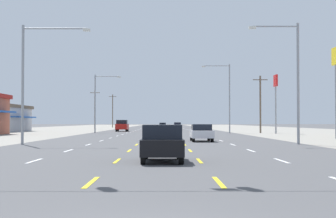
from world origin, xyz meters
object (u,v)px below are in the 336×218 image
object	(u,v)px
pole_sign_right_row_2	(276,90)
streetlight_right_row_1	(227,93)
hatchback_inner_right_midfar	(177,126)
sedan_center_turn_far	(163,125)
pole_sign_right_row_1	(336,70)
streetlight_right_row_0	(293,74)
streetlight_left_row_0	(31,73)
suv_far_left_mid	(122,126)
sedan_inner_right_near	(201,132)
streetlight_left_row_1	(98,99)
hatchback_center_turn_nearest	(162,143)

from	to	relation	value
pole_sign_right_row_2	streetlight_right_row_1	world-z (taller)	streetlight_right_row_1
hatchback_inner_right_midfar	sedan_center_turn_far	xyz separation A→B (m)	(-3.49, 10.74, -0.03)
pole_sign_right_row_1	streetlight_right_row_0	xyz separation A→B (m)	(-7.61, -12.80, -1.60)
pole_sign_right_row_2	streetlight_left_row_0	world-z (taller)	streetlight_left_row_0
suv_far_left_mid	pole_sign_right_row_1	bearing A→B (deg)	-56.49
pole_sign_right_row_1	streetlight_right_row_0	distance (m)	14.98
sedan_inner_right_near	sedan_center_turn_far	bearing A→B (deg)	92.39
pole_sign_right_row_2	streetlight_left_row_1	bearing A→B (deg)	169.97
sedan_inner_right_near	pole_sign_right_row_1	xyz separation A→B (m)	(13.95, 6.95, 6.04)
suv_far_left_mid	sedan_center_turn_far	distance (m)	41.81
streetlight_right_row_1	sedan_center_turn_far	bearing A→B (deg)	100.65
suv_far_left_mid	streetlight_right_row_1	distance (m)	20.70
streetlight_left_row_0	suv_far_left_mid	bearing A→B (deg)	87.07
hatchback_center_turn_nearest	pole_sign_right_row_1	bearing A→B (deg)	59.01
hatchback_center_turn_nearest	streetlight_left_row_1	distance (m)	55.41
sedan_inner_right_near	streetlight_right_row_0	xyz separation A→B (m)	(6.34, -5.85, 4.45)
hatchback_inner_right_midfar	hatchback_center_turn_nearest	bearing A→B (deg)	-91.91
hatchback_center_turn_nearest	pole_sign_right_row_2	xyz separation A→B (m)	(15.93, 49.78, 5.41)
streetlight_left_row_0	streetlight_left_row_1	distance (m)	38.49
hatchback_center_turn_nearest	sedan_center_turn_far	world-z (taller)	hatchback_center_turn_nearest
streetlight_left_row_0	streetlight_right_row_1	bearing A→B (deg)	63.40
suv_far_left_mid	sedan_center_turn_far	bearing A→B (deg)	80.52
sedan_inner_right_near	pole_sign_right_row_1	size ratio (longest dim) A/B	0.49
hatchback_inner_right_midfar	pole_sign_right_row_2	xyz separation A→B (m)	(12.73, -46.21, 5.41)
hatchback_inner_right_midfar	suv_far_left_mid	bearing A→B (deg)	-108.78
hatchback_inner_right_midfar	streetlight_right_row_1	distance (m)	42.44
hatchback_inner_right_midfar	streetlight_right_row_0	distance (m)	80.50
sedan_inner_right_near	sedan_center_turn_far	xyz separation A→B (m)	(-3.55, 85.01, 0.00)
hatchback_center_turn_nearest	streetlight_left_row_0	size ratio (longest dim) A/B	0.44
pole_sign_right_row_1	streetlight_right_row_1	bearing A→B (deg)	106.59
suv_far_left_mid	sedan_inner_right_near	bearing A→B (deg)	-76.60
hatchback_center_turn_nearest	pole_sign_right_row_2	size ratio (longest dim) A/B	0.47
sedan_inner_right_near	streetlight_left_row_0	distance (m)	14.92
sedan_center_turn_far	hatchback_center_turn_nearest	bearing A→B (deg)	-89.85
suv_far_left_mid	pole_sign_right_row_2	world-z (taller)	pole_sign_right_row_2
suv_far_left_mid	pole_sign_right_row_2	distance (m)	28.41
streetlight_left_row_0	streetlight_right_row_0	world-z (taller)	streetlight_right_row_0
streetlight_left_row_0	sedan_inner_right_near	bearing A→B (deg)	24.28
suv_far_left_mid	pole_sign_right_row_1	size ratio (longest dim) A/B	0.54
streetlight_right_row_1	streetlight_left_row_1	bearing A→B (deg)	-180.00
pole_sign_right_row_1	sedan_inner_right_near	bearing A→B (deg)	-153.52
sedan_inner_right_near	suv_far_left_mid	world-z (taller)	suv_far_left_mid
pole_sign_right_row_2	streetlight_right_row_1	size ratio (longest dim) A/B	0.80
sedan_inner_right_near	streetlight_right_row_0	bearing A→B (deg)	-42.72
streetlight_right_row_1	streetlight_right_row_0	bearing A→B (deg)	-89.94
sedan_center_turn_far	streetlight_left_row_0	xyz separation A→B (m)	(-9.43, -90.86, 4.50)
sedan_inner_right_near	suv_far_left_mid	distance (m)	45.00
hatchback_inner_right_midfar	sedan_inner_right_near	bearing A→B (deg)	-89.96
hatchback_center_turn_nearest	streetlight_right_row_1	size ratio (longest dim) A/B	0.38
streetlight_right_row_0	streetlight_left_row_1	distance (m)	43.15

